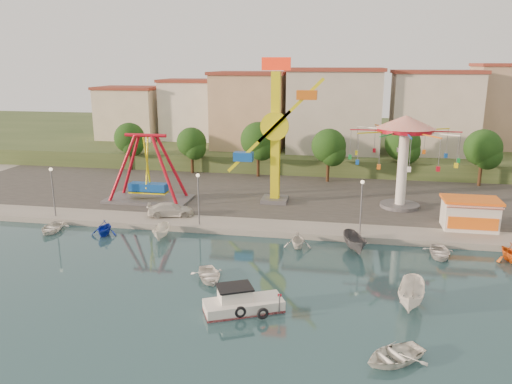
% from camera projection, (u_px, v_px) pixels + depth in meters
% --- Properties ---
extents(ground, '(200.00, 200.00, 0.00)m').
position_uv_depth(ground, '(253.00, 292.00, 37.05)').
color(ground, '#15343B').
rests_on(ground, ground).
extents(quay_deck, '(200.00, 100.00, 0.60)m').
position_uv_depth(quay_deck, '(313.00, 150.00, 96.00)').
color(quay_deck, '#9E998E').
rests_on(quay_deck, ground).
extents(asphalt_pad, '(90.00, 28.00, 0.01)m').
position_uv_depth(asphalt_pad, '(295.00, 188.00, 65.46)').
color(asphalt_pad, '#4C4944').
rests_on(asphalt_pad, quay_deck).
extents(hill_terrace, '(200.00, 60.00, 3.00)m').
position_uv_depth(hill_terrace, '(315.00, 140.00, 100.46)').
color(hill_terrace, '#384C26').
rests_on(hill_terrace, ground).
extents(pirate_ship_ride, '(10.00, 5.00, 8.00)m').
position_uv_depth(pirate_ship_ride, '(147.00, 169.00, 58.53)').
color(pirate_ship_ride, '#59595E').
rests_on(pirate_ship_ride, quay_deck).
extents(kamikaze_tower, '(7.34, 3.10, 16.50)m').
position_uv_depth(kamikaze_tower, '(278.00, 136.00, 56.63)').
color(kamikaze_tower, '#59595E').
rests_on(kamikaze_tower, quay_deck).
extents(wave_swinger, '(11.60, 11.60, 10.40)m').
position_uv_depth(wave_swinger, '(404.00, 141.00, 54.76)').
color(wave_swinger, '#59595E').
rests_on(wave_swinger, quay_deck).
extents(booth_left, '(5.40, 3.78, 3.08)m').
position_uv_depth(booth_left, '(470.00, 213.00, 48.96)').
color(booth_left, white).
rests_on(booth_left, quay_deck).
extents(lamp_post_0, '(0.14, 0.14, 5.00)m').
position_uv_depth(lamp_post_0, '(53.00, 193.00, 52.83)').
color(lamp_post_0, '#59595E').
rests_on(lamp_post_0, quay_deck).
extents(lamp_post_1, '(0.14, 0.14, 5.00)m').
position_uv_depth(lamp_post_1, '(199.00, 201.00, 50.04)').
color(lamp_post_1, '#59595E').
rests_on(lamp_post_1, quay_deck).
extents(lamp_post_2, '(0.14, 0.14, 5.00)m').
position_uv_depth(lamp_post_2, '(361.00, 209.00, 47.25)').
color(lamp_post_2, '#59595E').
rests_on(lamp_post_2, quay_deck).
extents(tree_0, '(4.60, 4.60, 7.19)m').
position_uv_depth(tree_0, '(130.00, 138.00, 75.41)').
color(tree_0, '#382314').
rests_on(tree_0, quay_deck).
extents(tree_1, '(4.35, 4.35, 6.80)m').
position_uv_depth(tree_1, '(192.00, 142.00, 73.03)').
color(tree_1, '#382314').
rests_on(tree_1, quay_deck).
extents(tree_2, '(5.02, 5.02, 7.85)m').
position_uv_depth(tree_2, '(258.00, 140.00, 70.70)').
color(tree_2, '#382314').
rests_on(tree_2, quay_deck).
extents(tree_3, '(4.68, 4.68, 7.32)m').
position_uv_depth(tree_3, '(329.00, 146.00, 67.67)').
color(tree_3, '#382314').
rests_on(tree_3, quay_deck).
extents(tree_4, '(4.86, 4.86, 7.60)m').
position_uv_depth(tree_4, '(403.00, 143.00, 68.73)').
color(tree_4, '#382314').
rests_on(tree_4, quay_deck).
extents(tree_5, '(4.83, 4.83, 7.54)m').
position_uv_depth(tree_5, '(483.00, 148.00, 65.27)').
color(tree_5, '#382314').
rests_on(tree_5, quay_deck).
extents(building_0, '(9.26, 9.53, 11.87)m').
position_uv_depth(building_0, '(110.00, 109.00, 84.47)').
color(building_0, beige).
rests_on(building_0, hill_terrace).
extents(building_1, '(12.33, 9.01, 8.63)m').
position_uv_depth(building_1, '(188.00, 117.00, 87.85)').
color(building_1, silver).
rests_on(building_1, hill_terrace).
extents(building_2, '(11.95, 9.28, 11.23)m').
position_uv_depth(building_2, '(262.00, 110.00, 85.78)').
color(building_2, tan).
rests_on(building_2, hill_terrace).
extents(building_3, '(12.59, 10.50, 9.20)m').
position_uv_depth(building_3, '(343.00, 120.00, 80.63)').
color(building_3, beige).
rests_on(building_3, hill_terrace).
extents(building_4, '(10.75, 9.23, 9.24)m').
position_uv_depth(building_4, '(426.00, 119.00, 81.52)').
color(building_4, beige).
rests_on(building_4, hill_terrace).
extents(cabin_motorboat, '(5.71, 4.17, 1.89)m').
position_uv_depth(cabin_motorboat, '(242.00, 304.00, 34.11)').
color(cabin_motorboat, white).
rests_on(cabin_motorboat, ground).
extents(rowboat_a, '(3.88, 4.36, 0.74)m').
position_uv_depth(rowboat_a, '(209.00, 275.00, 39.06)').
color(rowboat_a, white).
rests_on(rowboat_a, ground).
extents(rowboat_b, '(4.75, 4.54, 0.80)m').
position_uv_depth(rowboat_b, '(394.00, 355.00, 28.33)').
color(rowboat_b, white).
rests_on(rowboat_b, ground).
extents(skiff, '(2.65, 4.92, 1.80)m').
position_uv_depth(skiff, '(412.00, 295.00, 34.54)').
color(skiff, white).
rests_on(skiff, ground).
extents(van, '(5.22, 3.30, 1.41)m').
position_uv_depth(van, '(171.00, 210.00, 53.27)').
color(van, silver).
rests_on(van, quay_deck).
extents(moored_boat_0, '(3.19, 4.08, 0.77)m').
position_uv_depth(moored_boat_0, '(51.00, 228.00, 50.21)').
color(moored_boat_0, silver).
rests_on(moored_boat_0, ground).
extents(moored_boat_1, '(2.91, 3.25, 1.53)m').
position_uv_depth(moored_boat_1, '(104.00, 228.00, 49.11)').
color(moored_boat_1, '#142EB4').
rests_on(moored_boat_1, ground).
extents(moored_boat_2, '(1.66, 3.61, 1.35)m').
position_uv_depth(moored_boat_2, '(162.00, 232.00, 48.10)').
color(moored_boat_2, silver).
rests_on(moored_boat_2, ground).
extents(moored_boat_4, '(2.79, 3.14, 1.52)m').
position_uv_depth(moored_boat_4, '(298.00, 240.00, 45.78)').
color(moored_boat_4, silver).
rests_on(moored_boat_4, ground).
extents(moored_boat_5, '(2.79, 4.54, 1.64)m').
position_uv_depth(moored_boat_5, '(355.00, 243.00, 44.86)').
color(moored_boat_5, '#4F4E53').
rests_on(moored_boat_5, ground).
extents(moored_boat_6, '(2.83, 3.83, 0.77)m').
position_uv_depth(moored_boat_6, '(439.00, 253.00, 43.70)').
color(moored_boat_6, silver).
rests_on(moored_boat_6, ground).
extents(moored_boat_7, '(3.48, 3.76, 1.65)m').
position_uv_depth(moored_boat_7, '(512.00, 252.00, 42.56)').
color(moored_boat_7, '#E25B14').
rests_on(moored_boat_7, ground).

